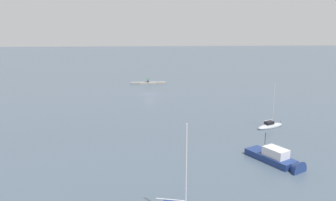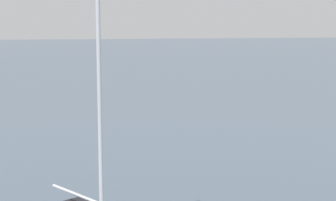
{
  "view_description": "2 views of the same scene",
  "coord_description": "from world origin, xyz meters",
  "views": [
    {
      "loc": [
        1.79,
        84.25,
        17.18
      ],
      "look_at": [
        -3.16,
        23.14,
        3.32
      ],
      "focal_mm": 33.66,
      "sensor_mm": 36.0,
      "label": 1
    },
    {
      "loc": [
        -32.34,
        34.03,
        5.39
      ],
      "look_at": [
        -7.98,
        25.3,
        1.79
      ],
      "focal_mm": 54.81,
      "sensor_mm": 36.0,
      "label": 2
    }
  ],
  "objects": [
    {
      "name": "sailboat_grey_near",
      "position": [
        -20.84,
        31.87,
        0.29
      ],
      "size": [
        5.9,
        3.9,
        8.55
      ],
      "rotation": [
        0.0,
        0.0,
        2.0
      ],
      "color": "#ADB2B7",
      "rests_on": "ground_plane"
    },
    {
      "name": "seawall_pier",
      "position": [
        0.0,
        -16.43,
        0.3
      ],
      "size": [
        11.33,
        1.64,
        0.59
      ],
      "color": "gray",
      "rests_on": "ground_plane"
    },
    {
      "name": "person_seated_dark_left",
      "position": [
        0.13,
        -16.33,
        0.84
      ],
      "size": [
        0.42,
        0.62,
        0.73
      ],
      "rotation": [
        0.0,
        0.0,
        -0.06
      ],
      "color": "#1E2333",
      "rests_on": "seawall_pier"
    },
    {
      "name": "motorboat_navy_near",
      "position": [
        -15.68,
        47.23,
        0.48
      ],
      "size": [
        5.98,
        8.3,
        4.54
      ],
      "rotation": [
        0.0,
        0.0,
        0.49
      ],
      "color": "navy",
      "rests_on": "ground_plane"
    },
    {
      "name": "ground_plane",
      "position": [
        0.0,
        0.0,
        0.0
      ],
      "size": [
        500.0,
        500.0,
        0.0
      ],
      "primitive_type": "plane",
      "color": "#475666"
    },
    {
      "name": "umbrella_open_green",
      "position": [
        0.13,
        -16.4,
        1.71
      ],
      "size": [
        1.43,
        1.43,
        1.31
      ],
      "color": "black",
      "rests_on": "seawall_pier"
    }
  ]
}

